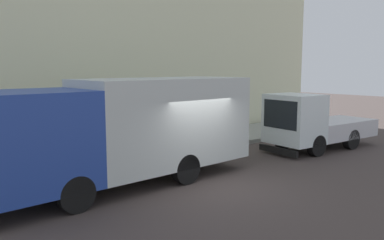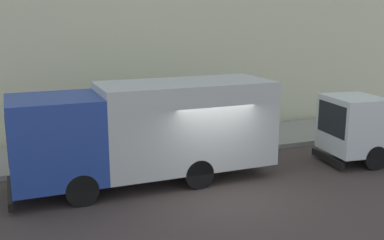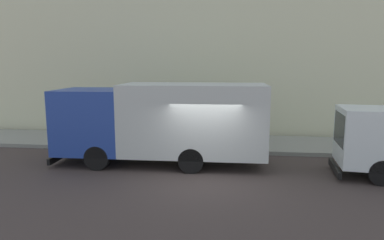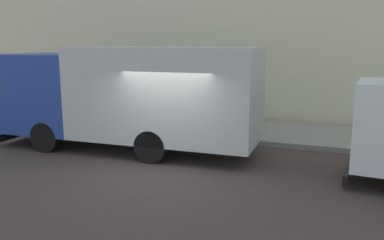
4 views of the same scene
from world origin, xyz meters
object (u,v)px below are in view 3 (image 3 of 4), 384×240
Objects in this scene: street_sign_post at (215,118)px; pedestrian_walking at (94,125)px; traffic_cone_orange at (96,135)px; large_utility_truck at (162,120)px; pedestrian_standing at (153,125)px.

pedestrian_walking is at bearing 86.68° from street_sign_post.
pedestrian_walking is at bearing 154.65° from traffic_cone_orange.
street_sign_post reaches higher than pedestrian_walking.
large_utility_truck is at bearing -123.56° from traffic_cone_orange.
large_utility_truck is at bearing 88.91° from pedestrian_walking.
pedestrian_standing is 2.40× the size of traffic_cone_orange.
large_utility_truck is 4.94× the size of pedestrian_standing.
large_utility_truck reaches higher than traffic_cone_orange.
traffic_cone_orange is (0.08, -0.04, -0.50)m from pedestrian_walking.
large_utility_truck is 5.07× the size of pedestrian_walking.
street_sign_post is (-0.33, -5.73, 0.52)m from pedestrian_walking.
street_sign_post is (-0.61, -2.93, 0.49)m from pedestrian_standing.
traffic_cone_orange is at bearing 134.64° from pedestrian_standing.
street_sign_post is at bearing -94.16° from traffic_cone_orange.
large_utility_truck is at bearing 137.19° from street_sign_post.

